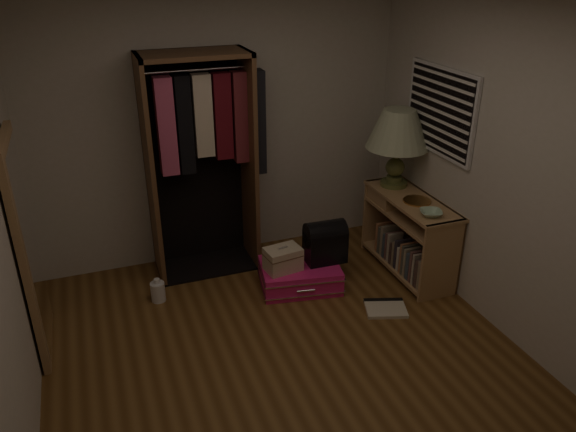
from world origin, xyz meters
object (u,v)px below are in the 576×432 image
object	(u,v)px
pink_suitcase	(300,275)
black_bag	(325,241)
floor_mirror	(28,248)
train_case	(283,259)
open_wardrobe	(204,145)
white_jug	(158,291)
console_bookshelf	(407,231)
table_lamp	(398,131)

from	to	relation	value
pink_suitcase	black_bag	xyz separation A→B (m)	(0.25, 0.00, 0.31)
floor_mirror	train_case	size ratio (longest dim) A/B	4.96
open_wardrobe	white_jug	size ratio (longest dim) A/B	9.33
console_bookshelf	open_wardrobe	world-z (taller)	open_wardrobe
open_wardrobe	train_case	distance (m)	1.24
table_lamp	console_bookshelf	bearing A→B (deg)	-90.34
train_case	black_bag	bearing A→B (deg)	-4.55
floor_mirror	white_jug	bearing A→B (deg)	18.01
black_bag	white_jug	bearing A→B (deg)	174.15
console_bookshelf	white_jug	size ratio (longest dim) A/B	5.10
floor_mirror	black_bag	distance (m)	2.45
white_jug	floor_mirror	bearing A→B (deg)	-161.99
pink_suitcase	train_case	world-z (taller)	train_case
table_lamp	black_bag	bearing A→B (deg)	-162.58
train_case	table_lamp	size ratio (longest dim) A/B	0.46
pink_suitcase	train_case	size ratio (longest dim) A/B	2.35
console_bookshelf	train_case	world-z (taller)	console_bookshelf
console_bookshelf	white_jug	bearing A→B (deg)	173.42
open_wardrobe	black_bag	distance (m)	1.39
white_jug	black_bag	bearing A→B (deg)	-7.96
console_bookshelf	black_bag	xyz separation A→B (m)	(-0.83, 0.06, 0.02)
open_wardrobe	white_jug	distance (m)	1.37
pink_suitcase	table_lamp	xyz separation A→B (m)	(1.07, 0.26, 1.19)
table_lamp	white_jug	world-z (taller)	table_lamp
floor_mirror	table_lamp	size ratio (longest dim) A/B	2.28
floor_mirror	pink_suitcase	world-z (taller)	floor_mirror
floor_mirror	black_bag	bearing A→B (deg)	2.00
train_case	white_jug	xyz separation A→B (m)	(-1.09, 0.23, -0.24)
floor_mirror	black_bag	world-z (taller)	floor_mirror
console_bookshelf	floor_mirror	distance (m)	3.27
black_bag	floor_mirror	bearing A→B (deg)	-175.89
console_bookshelf	black_bag	world-z (taller)	console_bookshelf
floor_mirror	pink_suitcase	size ratio (longest dim) A/B	2.11
train_case	table_lamp	distance (m)	1.60
table_lamp	pink_suitcase	bearing A→B (deg)	-166.20
floor_mirror	white_jug	world-z (taller)	floor_mirror
console_bookshelf	white_jug	distance (m)	2.37
black_bag	white_jug	world-z (taller)	black_bag
pink_suitcase	console_bookshelf	bearing A→B (deg)	7.09
black_bag	open_wardrobe	bearing A→B (deg)	145.05
train_case	black_bag	distance (m)	0.43
train_case	floor_mirror	bearing A→B (deg)	173.99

